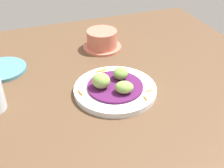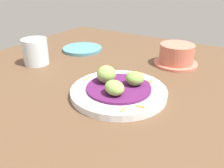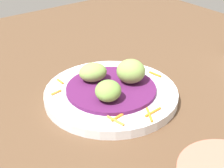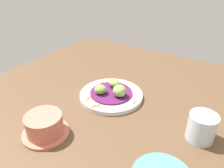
# 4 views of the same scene
# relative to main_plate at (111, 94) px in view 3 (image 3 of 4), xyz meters

# --- Properties ---
(table_surface) EXTENTS (1.10, 1.10, 0.02)m
(table_surface) POSITION_rel_main_plate_xyz_m (-0.01, 0.01, -0.02)
(table_surface) COLOR brown
(table_surface) RESTS_ON ground
(main_plate) EXTENTS (0.24, 0.24, 0.02)m
(main_plate) POSITION_rel_main_plate_xyz_m (0.00, 0.00, 0.00)
(main_plate) COLOR silver
(main_plate) RESTS_ON table_surface
(cabbage_bed) EXTENTS (0.16, 0.16, 0.01)m
(cabbage_bed) POSITION_rel_main_plate_xyz_m (-0.00, 0.00, 0.01)
(cabbage_bed) COLOR #51194C
(cabbage_bed) RESTS_ON main_plate
(carrot_garnish) EXTENTS (0.20, 0.20, 0.00)m
(carrot_garnish) POSITION_rel_main_plate_xyz_m (0.01, 0.05, 0.01)
(carrot_garnish) COLOR orange
(carrot_garnish) RESTS_ON main_plate
(guac_scoop_left) EXTENTS (0.07, 0.07, 0.04)m
(guac_scoop_left) POSITION_rel_main_plate_xyz_m (-0.04, 0.01, 0.04)
(guac_scoop_left) COLOR #84A851
(guac_scoop_left) RESTS_ON cabbage_bed
(guac_scoop_center) EXTENTS (0.06, 0.06, 0.03)m
(guac_scoop_center) POSITION_rel_main_plate_xyz_m (0.01, -0.04, 0.03)
(guac_scoop_center) COLOR #84A851
(guac_scoop_center) RESTS_ON cabbage_bed
(guac_scoop_right) EXTENTS (0.06, 0.06, 0.03)m
(guac_scoop_right) POSITION_rel_main_plate_xyz_m (0.03, 0.03, 0.03)
(guac_scoop_right) COLOR #759E47
(guac_scoop_right) RESTS_ON cabbage_bed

